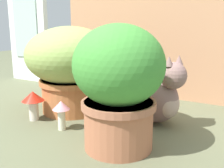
{
  "coord_description": "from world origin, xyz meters",
  "views": [
    {
      "loc": [
        0.63,
        -0.92,
        0.43
      ],
      "look_at": [
        0.08,
        0.04,
        0.18
      ],
      "focal_mm": 43.0,
      "sensor_mm": 36.0,
      "label": 1
    }
  ],
  "objects_px": {
    "grass_planter": "(70,64)",
    "cat": "(156,96)",
    "leafy_planter": "(119,83)",
    "mushroom_ornament_pink": "(61,110)",
    "mushroom_ornament_red": "(33,100)"
  },
  "relations": [
    {
      "from": "grass_planter",
      "to": "mushroom_ornament_red",
      "type": "bearing_deg",
      "value": -109.21
    },
    {
      "from": "grass_planter",
      "to": "cat",
      "type": "height_order",
      "value": "grass_planter"
    },
    {
      "from": "grass_planter",
      "to": "mushroom_ornament_pink",
      "type": "relative_size",
      "value": 3.46
    },
    {
      "from": "leafy_planter",
      "to": "grass_planter",
      "type": "bearing_deg",
      "value": 149.35
    },
    {
      "from": "cat",
      "to": "grass_planter",
      "type": "bearing_deg",
      "value": -171.4
    },
    {
      "from": "cat",
      "to": "mushroom_ornament_pink",
      "type": "relative_size",
      "value": 2.9
    },
    {
      "from": "grass_planter",
      "to": "leafy_planter",
      "type": "distance_m",
      "value": 0.46
    },
    {
      "from": "grass_planter",
      "to": "cat",
      "type": "relative_size",
      "value": 1.19
    },
    {
      "from": "grass_planter",
      "to": "leafy_planter",
      "type": "relative_size",
      "value": 0.98
    },
    {
      "from": "leafy_planter",
      "to": "mushroom_ornament_pink",
      "type": "xyz_separation_m",
      "value": [
        -0.28,
        0.02,
        -0.15
      ]
    },
    {
      "from": "cat",
      "to": "leafy_planter",
      "type": "bearing_deg",
      "value": -93.88
    },
    {
      "from": "grass_planter",
      "to": "cat",
      "type": "distance_m",
      "value": 0.44
    },
    {
      "from": "cat",
      "to": "mushroom_ornament_pink",
      "type": "bearing_deg",
      "value": -137.25
    },
    {
      "from": "mushroom_ornament_red",
      "to": "mushroom_ornament_pink",
      "type": "bearing_deg",
      "value": -7.52
    },
    {
      "from": "grass_planter",
      "to": "leafy_planter",
      "type": "height_order",
      "value": "leafy_planter"
    }
  ]
}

